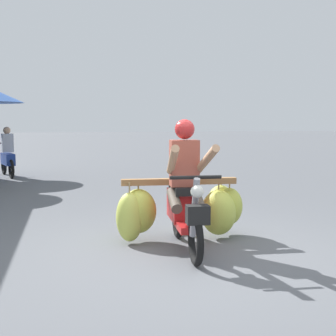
{
  "coord_description": "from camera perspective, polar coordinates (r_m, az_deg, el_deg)",
  "views": [
    {
      "loc": [
        -1.39,
        -4.92,
        1.56
      ],
      "look_at": [
        -0.05,
        1.32,
        0.9
      ],
      "focal_mm": 48.86,
      "sensor_mm": 36.0,
      "label": 1
    }
  ],
  "objects": [
    {
      "name": "ground_plane",
      "position": [
        5.35,
        3.53,
        -11.07
      ],
      "size": [
        120.0,
        120.0,
        0.0
      ],
      "primitive_type": "plane",
      "color": "#56595E"
    },
    {
      "name": "motorbike_main_loaded",
      "position": [
        5.86,
        2.16,
        -4.59
      ],
      "size": [
        1.74,
        1.76,
        1.58
      ],
      "color": "black",
      "rests_on": "ground"
    },
    {
      "name": "motorbike_distant_ahead_left",
      "position": [
        13.53,
        -19.38,
        1.36
      ],
      "size": [
        0.68,
        1.57,
        1.4
      ],
      "color": "black",
      "rests_on": "ground"
    }
  ]
}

